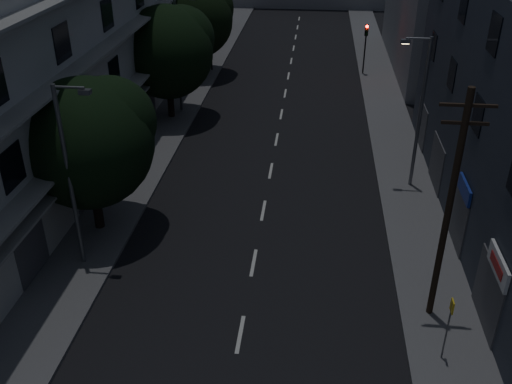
# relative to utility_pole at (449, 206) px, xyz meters

# --- Properties ---
(ground) EXTENTS (160.00, 160.00, 0.00)m
(ground) POSITION_rel_utility_pole_xyz_m (-7.11, 16.66, -4.87)
(ground) COLOR black
(ground) RESTS_ON ground
(sidewalk_left) EXTENTS (3.00, 90.00, 0.15)m
(sidewalk_left) POSITION_rel_utility_pole_xyz_m (-14.61, 16.66, -4.79)
(sidewalk_left) COLOR #565659
(sidewalk_left) RESTS_ON ground
(sidewalk_right) EXTENTS (3.00, 90.00, 0.15)m
(sidewalk_right) POSITION_rel_utility_pole_xyz_m (0.39, 16.66, -4.79)
(sidewalk_right) COLOR #565659
(sidewalk_right) RESTS_ON ground
(lane_markings) EXTENTS (0.15, 60.50, 0.01)m
(lane_markings) POSITION_rel_utility_pole_xyz_m (-7.11, 22.91, -4.86)
(lane_markings) COLOR beige
(lane_markings) RESTS_ON ground
(building_left) EXTENTS (7.00, 36.00, 14.00)m
(building_left) POSITION_rel_utility_pole_xyz_m (-19.09, 9.66, 2.13)
(building_left) COLOR #B3B2AE
(building_left) RESTS_ON ground
(tree_near) EXTENTS (5.93, 5.93, 7.32)m
(tree_near) POSITION_rel_utility_pole_xyz_m (-14.68, 4.67, -0.14)
(tree_near) COLOR black
(tree_near) RESTS_ON sidewalk_left
(tree_mid) EXTENTS (6.16, 6.16, 7.58)m
(tree_mid) POSITION_rel_utility_pole_xyz_m (-14.65, 19.17, 0.02)
(tree_mid) COLOR black
(tree_mid) RESTS_ON sidewalk_left
(tree_far) EXTENTS (6.09, 6.09, 7.53)m
(tree_far) POSITION_rel_utility_pole_xyz_m (-14.72, 29.14, -0.00)
(tree_far) COLOR black
(tree_far) RESTS_ON sidewalk_left
(traffic_signal_far_right) EXTENTS (0.28, 0.37, 4.10)m
(traffic_signal_far_right) POSITION_rel_utility_pole_xyz_m (-0.83, 30.52, -1.77)
(traffic_signal_far_right) COLOR black
(traffic_signal_far_right) RESTS_ON sidewalk_right
(traffic_signal_far_left) EXTENTS (0.28, 0.37, 4.10)m
(traffic_signal_far_left) POSITION_rel_utility_pole_xyz_m (-13.81, 30.20, -1.77)
(traffic_signal_far_left) COLOR black
(traffic_signal_far_left) RESTS_ON sidewalk_left
(street_lamp_left_near) EXTENTS (1.51, 0.25, 8.00)m
(street_lamp_left_near) POSITION_rel_utility_pole_xyz_m (-14.35, 1.79, -0.27)
(street_lamp_left_near) COLOR slate
(street_lamp_left_near) RESTS_ON sidewalk_left
(street_lamp_right) EXTENTS (1.51, 0.25, 8.00)m
(street_lamp_right) POSITION_rel_utility_pole_xyz_m (0.49, 10.56, -0.27)
(street_lamp_right) COLOR slate
(street_lamp_right) RESTS_ON sidewalk_right
(street_lamp_left_far) EXTENTS (1.51, 0.25, 8.00)m
(street_lamp_left_far) POSITION_rel_utility_pole_xyz_m (-14.17, 20.38, -0.27)
(street_lamp_left_far) COLOR #515358
(street_lamp_left_far) RESTS_ON sidewalk_left
(utility_pole) EXTENTS (1.80, 0.24, 9.00)m
(utility_pole) POSITION_rel_utility_pole_xyz_m (0.00, 0.00, 0.00)
(utility_pole) COLOR black
(utility_pole) RESTS_ON sidewalk_right
(bus_stop_sign) EXTENTS (0.06, 0.35, 2.52)m
(bus_stop_sign) POSITION_rel_utility_pole_xyz_m (0.04, -2.40, -2.98)
(bus_stop_sign) COLOR #595B60
(bus_stop_sign) RESTS_ON sidewalk_right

